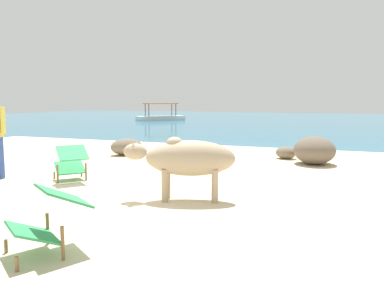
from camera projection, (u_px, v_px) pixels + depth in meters
The scene contains 9 objects.
sand_beach at pixel (102, 195), 6.20m from camera, with size 18.00×14.00×0.04m, color beige.
water_surface at pixel (281, 122), 26.64m from camera, with size 60.00×36.00×0.03m, color teal.
cow at pixel (187, 159), 5.75m from camera, with size 1.75×0.88×0.98m.
deck_chair_near at pixel (49, 216), 3.77m from camera, with size 0.87×0.93×0.68m.
deck_chair_far at pixel (71, 161), 7.11m from camera, with size 0.93×0.90×0.68m.
shore_rock_large at pixel (286, 153), 9.83m from camera, with size 0.54×0.45×0.32m, color #756651.
shore_rock_medium at pixel (314, 150), 9.00m from camera, with size 1.03×0.97×0.67m, color #6B5B4C.
shore_rock_small at pixel (127, 147), 10.47m from camera, with size 0.88×0.65×0.46m, color #756651.
boat_white at pixel (161, 117), 28.31m from camera, with size 3.33×3.49×1.29m.
Camera 1 is at (3.52, -5.15, 1.59)m, focal length 35.22 mm.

